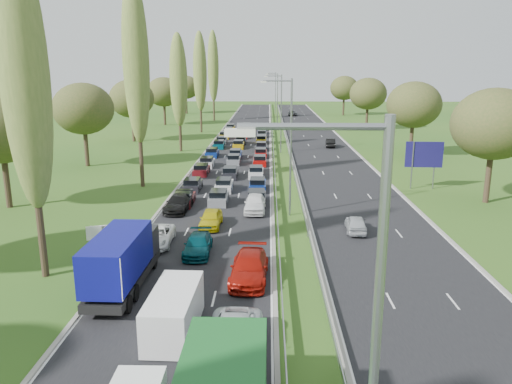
{
  "coord_description": "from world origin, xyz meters",
  "views": [
    {
      "loc": [
        2.56,
        -0.05,
        12.69
      ],
      "look_at": [
        1.41,
        45.55,
        1.5
      ],
      "focal_mm": 35.0,
      "sensor_mm": 36.0,
      "label": 1
    }
  ],
  "objects_px": {
    "info_sign": "(98,236)",
    "white_van_rear": "(175,309)",
    "direction_sign": "(424,157)",
    "near_car_2": "(157,236)",
    "near_car_3": "(179,203)",
    "blue_lorry": "(123,259)"
  },
  "relations": [
    {
      "from": "blue_lorry",
      "to": "info_sign",
      "type": "distance_m",
      "value": 6.66
    },
    {
      "from": "near_car_2",
      "to": "near_car_3",
      "type": "height_order",
      "value": "near_car_3"
    },
    {
      "from": "near_car_3",
      "to": "blue_lorry",
      "type": "xyz_separation_m",
      "value": [
        -0.24,
        -16.93,
        1.14
      ]
    },
    {
      "from": "info_sign",
      "to": "direction_sign",
      "type": "bearing_deg",
      "value": 35.79
    },
    {
      "from": "near_car_2",
      "to": "direction_sign",
      "type": "bearing_deg",
      "value": 34.74
    },
    {
      "from": "near_car_3",
      "to": "blue_lorry",
      "type": "bearing_deg",
      "value": -86.66
    },
    {
      "from": "direction_sign",
      "to": "near_car_2",
      "type": "bearing_deg",
      "value": -143.32
    },
    {
      "from": "blue_lorry",
      "to": "info_sign",
      "type": "height_order",
      "value": "blue_lorry"
    },
    {
      "from": "near_car_2",
      "to": "direction_sign",
      "type": "xyz_separation_m",
      "value": [
        25.08,
        18.68,
        2.89
      ]
    },
    {
      "from": "near_car_2",
      "to": "info_sign",
      "type": "relative_size",
      "value": 2.27
    },
    {
      "from": "info_sign",
      "to": "white_van_rear",
      "type": "bearing_deg",
      "value": -54.63
    },
    {
      "from": "near_car_2",
      "to": "near_car_3",
      "type": "bearing_deg",
      "value": 88.21
    },
    {
      "from": "near_car_2",
      "to": "near_car_3",
      "type": "relative_size",
      "value": 0.95
    },
    {
      "from": "white_van_rear",
      "to": "blue_lorry",
      "type": "bearing_deg",
      "value": 131.6
    },
    {
      "from": "white_van_rear",
      "to": "info_sign",
      "type": "relative_size",
      "value": 2.57
    },
    {
      "from": "white_van_rear",
      "to": "info_sign",
      "type": "height_order",
      "value": "white_van_rear"
    },
    {
      "from": "near_car_3",
      "to": "near_car_2",
      "type": "bearing_deg",
      "value": -85.72
    },
    {
      "from": "direction_sign",
      "to": "info_sign",
      "type": "bearing_deg",
      "value": -144.21
    },
    {
      "from": "near_car_2",
      "to": "blue_lorry",
      "type": "bearing_deg",
      "value": -93.86
    },
    {
      "from": "near_car_2",
      "to": "direction_sign",
      "type": "distance_m",
      "value": 31.41
    },
    {
      "from": "info_sign",
      "to": "direction_sign",
      "type": "relative_size",
      "value": 0.4
    },
    {
      "from": "direction_sign",
      "to": "blue_lorry",
      "type": "bearing_deg",
      "value": -133.79
    }
  ]
}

